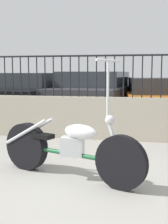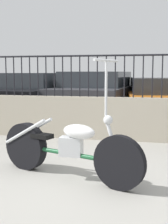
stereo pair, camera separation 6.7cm
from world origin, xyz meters
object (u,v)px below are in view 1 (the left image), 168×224
car_dark_grey (96,94)px  car_orange (159,98)px  car_black (32,94)px  motorcycle_green (62,147)px

car_dark_grey → car_orange: 1.85m
car_black → car_dark_grey: size_ratio=1.04×
motorcycle_green → car_black: bearing=135.9°
motorcycle_green → car_orange: size_ratio=0.43×
car_black → car_orange: size_ratio=0.99×
car_dark_grey → car_orange: bearing=-90.9°
car_black → car_orange: 3.78m
car_dark_grey → car_orange: (1.84, -0.18, -0.07)m
motorcycle_green → car_dark_grey: bearing=116.1°
car_dark_grey → car_orange: car_dark_grey is taller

